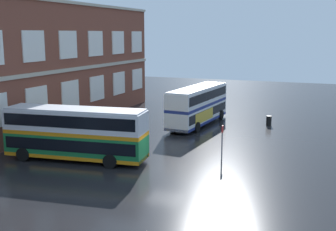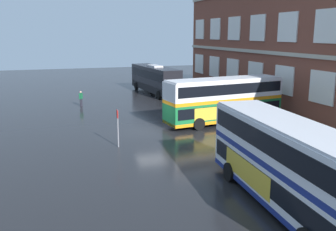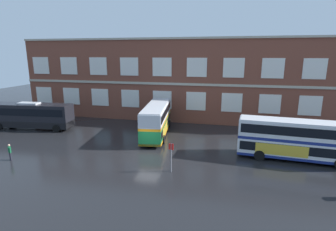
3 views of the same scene
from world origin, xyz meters
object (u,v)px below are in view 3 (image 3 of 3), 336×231
(double_decker_middle, at_px, (295,139))
(bus_stand_flag, at_px, (171,155))
(double_decker_near, at_px, (157,119))
(touring_coach, at_px, (30,116))
(waiting_passenger, at_px, (10,151))

(double_decker_middle, height_order, bus_stand_flag, double_decker_middle)
(double_decker_near, relative_size, touring_coach, 0.92)
(touring_coach, xyz_separation_m, bus_stand_flag, (22.54, -9.34, -0.27))
(double_decker_middle, relative_size, waiting_passenger, 6.57)
(double_decker_near, xyz_separation_m, touring_coach, (-18.29, -1.10, -0.24))
(double_decker_middle, bearing_deg, touring_coach, 173.77)
(touring_coach, height_order, bus_stand_flag, touring_coach)
(touring_coach, relative_size, bus_stand_flag, 4.51)
(double_decker_near, xyz_separation_m, waiting_passenger, (-12.13, -11.49, -1.22))
(waiting_passenger, bearing_deg, touring_coach, 120.66)
(double_decker_near, distance_m, waiting_passenger, 16.76)
(touring_coach, bearing_deg, bus_stand_flag, -22.50)
(double_decker_near, distance_m, bus_stand_flag, 11.28)
(touring_coach, distance_m, waiting_passenger, 12.12)
(touring_coach, relative_size, waiting_passenger, 7.17)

